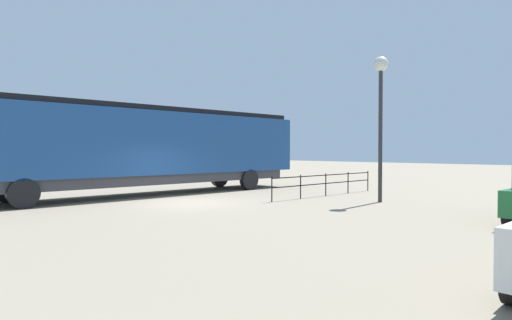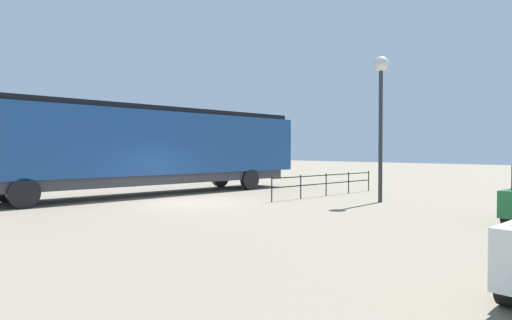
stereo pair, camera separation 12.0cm
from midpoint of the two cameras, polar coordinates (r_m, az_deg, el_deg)
The scene contains 4 objects.
ground_plane at distance 17.30m, azimuth -8.76°, elevation -5.68°, with size 120.00×120.00×0.00m, color gray.
locomotive at distance 20.92m, azimuth -13.04°, elevation 1.83°, with size 2.86×17.14×4.12m.
lamp_post at distance 18.06m, azimuth 16.55°, elevation 8.65°, with size 0.59×0.59×5.88m.
platform_fence at distance 19.94m, azimuth 9.54°, elevation -2.82°, with size 0.05×7.15×1.04m.
Camera 2 is at (14.27, -9.58, 2.07)m, focal length 29.88 mm.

